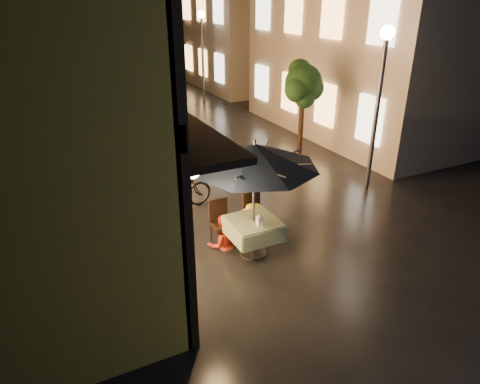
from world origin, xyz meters
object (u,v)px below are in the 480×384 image
patio_umbrella (254,155)px  person_yellow (254,205)px  person_orange (222,217)px  cafe_table (253,229)px  streetlamp_near (381,80)px  table_lantern (260,219)px  bicycle_0 (176,193)px

patio_umbrella → person_yellow: bearing=60.3°
person_orange → cafe_table: bearing=135.2°
streetlamp_near → person_yellow: bearing=-166.3°
streetlamp_near → patio_umbrella: streetlamp_near is taller
streetlamp_near → table_lantern: 5.20m
streetlamp_near → bicycle_0: streetlamp_near is taller
cafe_table → table_lantern: table_lantern is taller
cafe_table → person_orange: person_orange is taller
cafe_table → person_orange: (-0.44, 0.56, 0.10)m
streetlamp_near → person_orange: 5.46m
bicycle_0 → cafe_table: bearing=-170.1°
table_lantern → person_orange: 0.94m
person_yellow → bicycle_0: person_yellow is taller
table_lantern → bicycle_0: (-0.78, 2.78, -0.42)m
table_lantern → bicycle_0: table_lantern is taller
table_lantern → person_yellow: 0.90m
person_yellow → table_lantern: bearing=81.4°
streetlamp_near → person_yellow: 4.74m
streetlamp_near → table_lantern: bearing=-157.6°
table_lantern → person_yellow: size_ratio=0.16×
streetlamp_near → person_orange: (-4.88, -1.02, -2.23)m
streetlamp_near → person_orange: bearing=-168.2°
patio_umbrella → streetlamp_near: bearing=19.6°
person_yellow → bicycle_0: (-1.11, 1.96, -0.28)m
cafe_table → bicycle_0: bearing=107.2°
person_orange → bicycle_0: bearing=-73.0°
cafe_table → bicycle_0: size_ratio=0.52×
patio_umbrella → person_yellow: size_ratio=1.59×
cafe_table → person_yellow: (0.33, 0.58, 0.19)m
cafe_table → person_yellow: size_ratio=0.63×
person_yellow → patio_umbrella: bearing=73.4°
streetlamp_near → table_lantern: (-4.44, -1.83, -2.00)m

